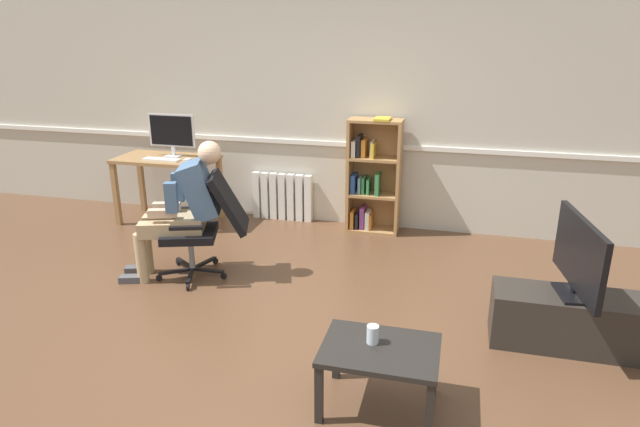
{
  "coord_description": "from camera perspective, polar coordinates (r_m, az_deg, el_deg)",
  "views": [
    {
      "loc": [
        1.21,
        -3.25,
        2.15
      ],
      "look_at": [
        0.15,
        0.85,
        0.7
      ],
      "focal_mm": 30.75,
      "sensor_mm": 36.0,
      "label": 1
    }
  ],
  "objects": [
    {
      "name": "ground_plane",
      "position": [
        4.08,
        -5.16,
        -12.97
      ],
      "size": [
        18.0,
        18.0,
        0.0
      ],
      "primitive_type": "plane",
      "color": "brown"
    },
    {
      "name": "back_wall",
      "position": [
        6.08,
        2.94,
        11.26
      ],
      "size": [
        12.0,
        0.13,
        2.7
      ],
      "color": "beige",
      "rests_on": "ground_plane"
    },
    {
      "name": "tv_stand",
      "position": [
        4.28,
        24.42,
        -10.08
      ],
      "size": [
        1.04,
        0.39,
        0.39
      ],
      "color": "#2D2823",
      "rests_on": "ground_plane"
    },
    {
      "name": "office_chair",
      "position": [
        4.94,
        -11.63,
        -0.8
      ],
      "size": [
        0.85,
        0.69,
        0.96
      ],
      "rotation": [
        0.0,
        0.0,
        -1.25
      ],
      "color": "black",
      "rests_on": "ground_plane"
    },
    {
      "name": "keyboard",
      "position": [
        6.29,
        -16.15,
        5.42
      ],
      "size": [
        0.42,
        0.12,
        0.02
      ],
      "primitive_type": "cube",
      "color": "white",
      "rests_on": "computer_desk"
    },
    {
      "name": "person_seated",
      "position": [
        4.93,
        -14.07,
        0.65
      ],
      "size": [
        0.96,
        0.59,
        1.24
      ],
      "rotation": [
        0.0,
        0.0,
        -1.25
      ],
      "color": "tan",
      "rests_on": "ground_plane"
    },
    {
      "name": "tv_screen",
      "position": [
        4.09,
        25.36,
        -4.05
      ],
      "size": [
        0.25,
        0.86,
        0.55
      ],
      "rotation": [
        0.0,
        0.0,
        1.72
      ],
      "color": "black",
      "rests_on": "tv_stand"
    },
    {
      "name": "drinking_glass",
      "position": [
        3.26,
        5.51,
        -12.41
      ],
      "size": [
        0.07,
        0.07,
        0.11
      ],
      "primitive_type": "cylinder",
      "color": "silver",
      "rests_on": "coffee_table"
    },
    {
      "name": "radiator",
      "position": [
        6.4,
        -3.95,
        1.77
      ],
      "size": [
        0.71,
        0.08,
        0.55
      ],
      "color": "white",
      "rests_on": "ground_plane"
    },
    {
      "name": "computer_mouse",
      "position": [
        6.16,
        -13.61,
        5.42
      ],
      "size": [
        0.06,
        0.1,
        0.03
      ],
      "primitive_type": "cube",
      "color": "white",
      "rests_on": "computer_desk"
    },
    {
      "name": "computer_desk",
      "position": [
        6.45,
        -15.63,
        4.6
      ],
      "size": [
        1.12,
        0.6,
        0.76
      ],
      "color": "#9E7547",
      "rests_on": "ground_plane"
    },
    {
      "name": "bookshelf",
      "position": [
        5.97,
        5.38,
        3.68
      ],
      "size": [
        0.57,
        0.29,
        1.26
      ],
      "color": "#AD7F4C",
      "rests_on": "ground_plane"
    },
    {
      "name": "coffee_table",
      "position": [
        3.28,
        6.26,
        -14.55
      ],
      "size": [
        0.67,
        0.5,
        0.4
      ],
      "color": "black",
      "rests_on": "ground_plane"
    },
    {
      "name": "imac_monitor",
      "position": [
        6.41,
        -15.17,
        8.18
      ],
      "size": [
        0.55,
        0.14,
        0.48
      ],
      "color": "silver",
      "rests_on": "computer_desk"
    }
  ]
}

